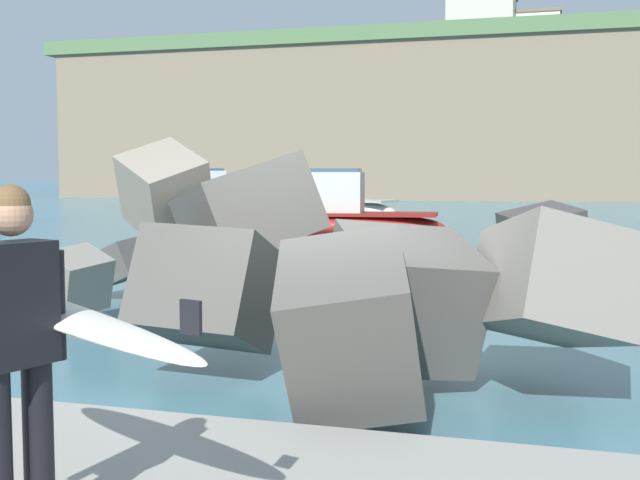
{
  "coord_description": "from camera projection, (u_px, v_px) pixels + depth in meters",
  "views": [
    {
      "loc": [
        2.12,
        -7.35,
        2.06
      ],
      "look_at": [
        -0.19,
        0.5,
        1.4
      ],
      "focal_mm": 45.71,
      "sensor_mm": 36.0,
      "label": 1
    }
  ],
  "objects": [
    {
      "name": "station_building_west",
      "position": [
        524.0,
        37.0,
        83.08
      ],
      "size": [
        7.37,
        5.71,
        4.52
      ],
      "color": "silver",
      "rests_on": "headland_bluff"
    },
    {
      "name": "boat_mid_centre",
      "position": [
        345.0,
        217.0,
        26.44
      ],
      "size": [
        6.41,
        2.64,
        2.25
      ],
      "color": "maroon",
      "rests_on": "ground"
    },
    {
      "name": "ground_plane",
      "position": [
        325.0,
        390.0,
        7.79
      ],
      "size": [
        400.0,
        400.0,
        0.0
      ],
      "primitive_type": "plane",
      "color": "#42707F"
    },
    {
      "name": "boat_near_centre",
      "position": [
        334.0,
        206.0,
        34.73
      ],
      "size": [
        6.01,
        3.32,
        2.27
      ],
      "color": "beige",
      "rests_on": "ground"
    },
    {
      "name": "surfer_with_board",
      "position": [
        29.0,
        333.0,
        4.03
      ],
      "size": [
        2.1,
        1.43,
        1.78
      ],
      "color": "black",
      "rests_on": "walkway_path"
    },
    {
      "name": "boat_near_right",
      "position": [
        198.0,
        200.0,
        41.72
      ],
      "size": [
        5.43,
        6.26,
        2.36
      ],
      "color": "#EAC64C",
      "rests_on": "ground"
    },
    {
      "name": "station_building_central",
      "position": [
        481.0,
        26.0,
        81.3
      ],
      "size": [
        6.74,
        6.33,
        6.12
      ],
      "color": "#B2ADA3",
      "rests_on": "headland_bluff"
    }
  ]
}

